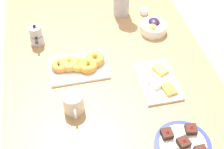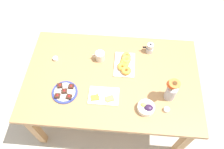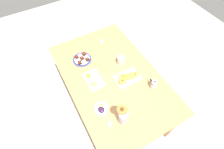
{
  "view_description": "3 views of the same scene",
  "coord_description": "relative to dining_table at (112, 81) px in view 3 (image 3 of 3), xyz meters",
  "views": [
    {
      "loc": [
        0.96,
        -0.21,
        1.82
      ],
      "look_at": [
        0.0,
        0.0,
        0.78
      ],
      "focal_mm": 50.0,
      "sensor_mm": 36.0,
      "label": 1
    },
    {
      "loc": [
        -0.09,
        1.05,
        2.43
      ],
      "look_at": [
        0.0,
        0.0,
        0.78
      ],
      "focal_mm": 35.0,
      "sensor_mm": 36.0,
      "label": 2
    },
    {
      "loc": [
        -1.0,
        0.56,
        2.38
      ],
      "look_at": [
        0.0,
        0.0,
        0.78
      ],
      "focal_mm": 28.0,
      "sensor_mm": 36.0,
      "label": 3
    }
  ],
  "objects": [
    {
      "name": "moka_pot",
      "position": [
        -0.34,
        -0.32,
        0.13
      ],
      "size": [
        0.11,
        0.07,
        0.12
      ],
      "color": "#B7B7BC",
      "rests_on": "dining_table"
    },
    {
      "name": "cheese_platter",
      "position": [
        0.06,
        0.21,
        0.1
      ],
      "size": [
        0.26,
        0.17,
        0.03
      ],
      "color": "white",
      "rests_on": "dining_table"
    },
    {
      "name": "dining_table",
      "position": [
        0.0,
        0.0,
        0.0
      ],
      "size": [
        1.6,
        1.0,
        0.74
      ],
      "color": "#A87A4C",
      "rests_on": "ground_plane"
    },
    {
      "name": "grape_bowl",
      "position": [
        -0.31,
        0.3,
        0.12
      ],
      "size": [
        0.14,
        0.14,
        0.07
      ],
      "color": "white",
      "rests_on": "dining_table"
    },
    {
      "name": "croissant_platter",
      "position": [
        -0.11,
        -0.14,
        0.11
      ],
      "size": [
        0.19,
        0.28,
        0.05
      ],
      "color": "white",
      "rests_on": "dining_table"
    },
    {
      "name": "flower_vase",
      "position": [
        -0.5,
        0.16,
        0.18
      ],
      "size": [
        0.11,
        0.11,
        0.26
      ],
      "color": "#B2B2BC",
      "rests_on": "dining_table"
    },
    {
      "name": "ground_plane",
      "position": [
        0.0,
        0.0,
        -0.65
      ],
      "size": [
        6.0,
        6.0,
        0.0
      ],
      "primitive_type": "plane",
      "color": "#B7B2A8"
    },
    {
      "name": "dessert_plate",
      "position": [
        0.4,
        0.2,
        0.1
      ],
      "size": [
        0.22,
        0.22,
        0.05
      ],
      "color": "navy",
      "rests_on": "dining_table"
    },
    {
      "name": "coffee_mug",
      "position": [
        0.13,
        -0.19,
        0.13
      ],
      "size": [
        0.12,
        0.09,
        0.09
      ],
      "color": "beige",
      "rests_on": "dining_table"
    },
    {
      "name": "jam_cup_honey",
      "position": [
        0.56,
        -0.15,
        0.1
      ],
      "size": [
        0.05,
        0.05,
        0.03
      ],
      "color": "white",
      "rests_on": "dining_table"
    },
    {
      "name": "jam_cup_berry",
      "position": [
        -0.48,
        0.29,
        0.1
      ],
      "size": [
        0.05,
        0.05,
        0.03
      ],
      "color": "white",
      "rests_on": "dining_table"
    }
  ]
}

